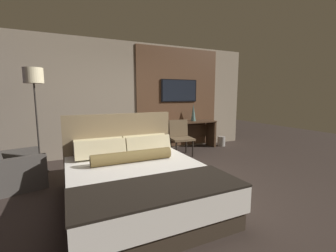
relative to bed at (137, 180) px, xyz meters
name	(u,v)px	position (x,y,z in m)	size (l,w,h in m)	color
ground_plane	(170,190)	(0.59, 0.14, -0.32)	(16.00, 16.00, 0.00)	#332823
wall_back_tv_panel	(134,98)	(0.79, 2.74, 1.08)	(7.20, 0.09, 2.80)	gray
bed	(137,180)	(0.00, 0.00, 0.00)	(1.84, 2.21, 1.17)	#33281E
desk	(182,130)	(2.07, 2.48, 0.20)	(1.94, 0.47, 0.76)	#422D1E
tv	(179,91)	(2.07, 2.66, 1.29)	(1.09, 0.04, 0.61)	black
desk_chair	(180,135)	(1.74, 1.98, 0.19)	(0.59, 0.58, 0.86)	brown
armchair_by_window	(17,171)	(-1.62, 1.31, -0.05)	(0.87, 0.89, 0.79)	#47423D
floor_lamp	(34,85)	(-1.34, 1.95, 1.36)	(0.34, 0.34, 1.98)	#282623
vase_tall	(193,113)	(2.44, 2.52, 0.68)	(0.14, 0.14, 0.47)	#4C706B
vase_short	(157,119)	(1.29, 2.41, 0.54)	(0.13, 0.13, 0.20)	silver
book	(177,122)	(1.87, 2.42, 0.46)	(0.26, 0.22, 0.03)	maroon
waste_bin	(221,141)	(3.28, 2.29, -0.18)	(0.22, 0.22, 0.28)	gray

